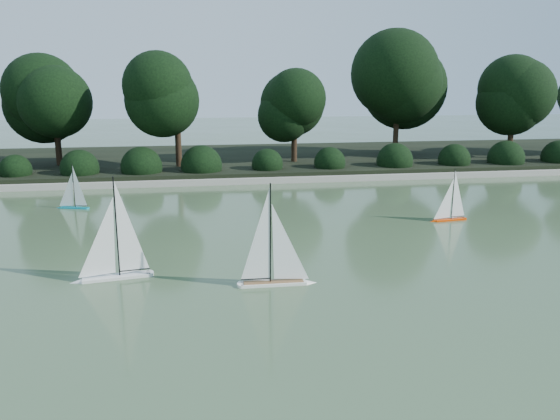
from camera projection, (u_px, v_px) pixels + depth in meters
name	position (u px, v px, depth m)	size (l,w,h in m)	color
ground	(366.00, 289.00, 8.28)	(80.00, 80.00, 0.00)	#384C2D
pond_coping	(276.00, 180.00, 16.91)	(40.00, 0.35, 0.18)	gray
far_bank	(261.00, 160.00, 20.74)	(40.00, 8.00, 0.30)	black
tree_line	(301.00, 94.00, 18.85)	(26.31, 3.93, 4.39)	black
shrub_hedge	(272.00, 164.00, 17.69)	(29.10, 1.10, 1.10)	black
sailboat_white_a	(109.00, 263.00, 8.64)	(1.30, 0.40, 1.77)	silver
sailboat_white_b	(279.00, 268.00, 8.41)	(1.26, 0.23, 1.72)	white
sailboat_orange	(448.00, 212.00, 12.30)	(0.93, 0.25, 1.27)	#E83900
sailboat_teal	(71.00, 201.00, 13.48)	(0.86, 0.38, 1.19)	#0B859C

